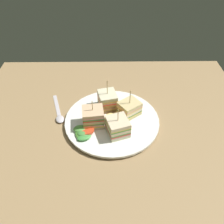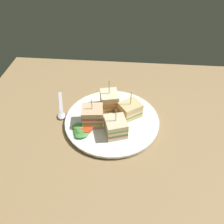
# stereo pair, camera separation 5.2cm
# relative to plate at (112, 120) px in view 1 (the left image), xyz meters

# --- Properties ---
(ground_plane) EXTENTS (0.93, 0.75, 0.02)m
(ground_plane) POSITION_rel_plate_xyz_m (0.00, 0.00, -0.02)
(ground_plane) COLOR #9B7B51
(plate) EXTENTS (0.29, 0.29, 0.01)m
(plate) POSITION_rel_plate_xyz_m (0.00, 0.00, 0.00)
(plate) COLOR white
(plate) RESTS_ON ground_plane
(sandwich_wedge_0) EXTENTS (0.07, 0.06, 0.09)m
(sandwich_wedge_0) POSITION_rel_plate_xyz_m (0.06, 0.02, 0.03)
(sandwich_wedge_0) COLOR beige
(sandwich_wedge_0) RESTS_ON plate
(sandwich_wedge_1) EXTENTS (0.07, 0.08, 0.09)m
(sandwich_wedge_1) POSITION_rel_plate_xyz_m (-0.02, 0.06, 0.03)
(sandwich_wedge_1) COLOR beige
(sandwich_wedge_1) RESTS_ON plate
(sandwich_wedge_2) EXTENTS (0.08, 0.08, 0.09)m
(sandwich_wedge_2) POSITION_rel_plate_xyz_m (-0.05, -0.02, 0.03)
(sandwich_wedge_2) COLOR #D0C489
(sandwich_wedge_2) RESTS_ON plate
(sandwich_wedge_3) EXTENTS (0.07, 0.07, 0.11)m
(sandwich_wedge_3) POSITION_rel_plate_xyz_m (0.01, -0.06, 0.03)
(sandwich_wedge_3) COLOR beige
(sandwich_wedge_3) RESTS_ON plate
(chip_pile) EXTENTS (0.08, 0.07, 0.02)m
(chip_pile) POSITION_rel_plate_xyz_m (-0.02, 0.01, 0.02)
(chip_pile) COLOR #ECCA76
(chip_pile) RESTS_ON plate
(salad_garnish) EXTENTS (0.06, 0.07, 0.01)m
(salad_garnish) POSITION_rel_plate_xyz_m (0.08, 0.06, 0.01)
(salad_garnish) COLOR #478C31
(salad_garnish) RESTS_ON plate
(spoon) EXTENTS (0.06, 0.15, 0.01)m
(spoon) POSITION_rel_plate_xyz_m (0.17, -0.03, -0.00)
(spoon) COLOR silver
(spoon) RESTS_ON ground_plane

